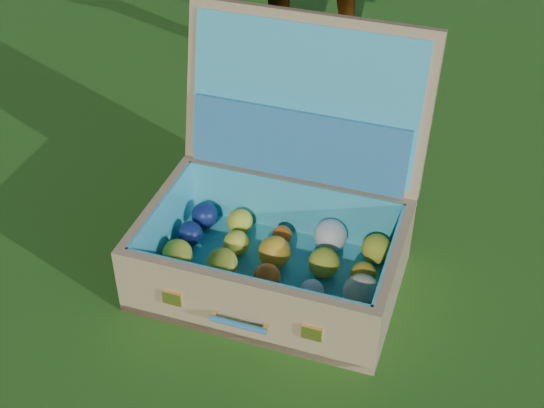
{
  "coord_description": "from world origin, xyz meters",
  "views": [
    {
      "loc": [
        0.24,
        -1.41,
        1.21
      ],
      "look_at": [
        0.19,
        -0.08,
        0.17
      ],
      "focal_mm": 50.0,
      "sensor_mm": 36.0,
      "label": 1
    }
  ],
  "objects": [
    {
      "name": "ground",
      "position": [
        0.0,
        0.0,
        0.0
      ],
      "size": [
        60.0,
        60.0,
        0.0
      ],
      "primitive_type": "plane",
      "color": "#215114",
      "rests_on": "ground"
    },
    {
      "name": "suitcase",
      "position": [
        0.22,
        -0.08,
        0.15
      ],
      "size": [
        0.69,
        0.64,
        0.54
      ],
      "rotation": [
        0.0,
        0.0,
        -0.29
      ],
      "color": "tan",
      "rests_on": "ground"
    }
  ]
}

